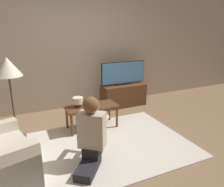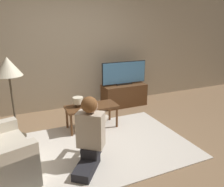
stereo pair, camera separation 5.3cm
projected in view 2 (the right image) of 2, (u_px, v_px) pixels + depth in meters
name	position (u px, v px, depth m)	size (l,w,h in m)	color
ground_plane	(101.00, 147.00, 3.35)	(10.00, 10.00, 0.00)	#896B4C
wall_back	(67.00, 49.00, 4.64)	(10.00, 0.06, 2.60)	tan
rug	(101.00, 147.00, 3.34)	(2.68, 1.83, 0.02)	silver
tv_stand	(124.00, 95.00, 5.04)	(0.99, 0.44, 0.49)	brown
tv	(124.00, 73.00, 4.89)	(1.07, 0.08, 0.53)	black
coffee_table	(92.00, 109.00, 3.86)	(0.91, 0.41, 0.43)	brown
floor_lamp	(8.00, 71.00, 3.28)	(0.41, 0.41, 1.34)	#4C4233
person_kneeling	(90.00, 132.00, 2.79)	(0.70, 0.81, 0.94)	#232328
table_lamp	(78.00, 101.00, 3.78)	(0.18, 0.18, 0.17)	#4C3823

